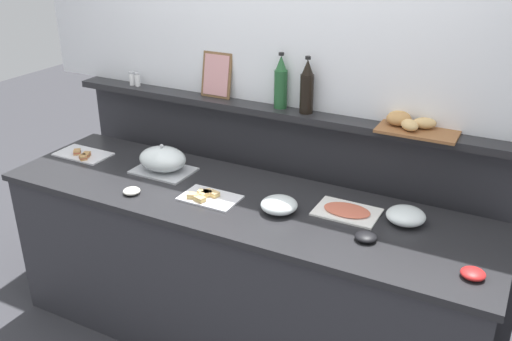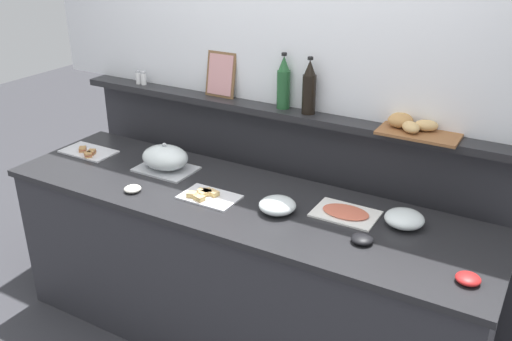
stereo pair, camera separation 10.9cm
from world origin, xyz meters
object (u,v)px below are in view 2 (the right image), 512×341
Objects in this scene: glass_bowl_medium at (404,219)px; framed_picture at (221,75)px; wine_bottle_dark at (309,88)px; serving_cloche at (165,159)px; pepper_shaker at (144,78)px; condiment_bowl_cream at (133,189)px; wine_bottle_green at (284,84)px; condiment_bowl_red at (362,239)px; bread_basket at (411,125)px; glass_bowl_large at (277,206)px; condiment_bowl_dark at (468,279)px; sandwich_platter_side at (88,152)px; sandwich_platter_front at (207,196)px; salt_shaker at (138,77)px; cold_cuts_platter at (346,213)px.

glass_bowl_medium is 0.71× the size of framed_picture.
framed_picture is (-0.60, 0.03, -0.01)m from wine_bottle_dark.
serving_cloche is 3.91× the size of pepper_shaker.
condiment_bowl_cream is 1.02m from wine_bottle_green.
bread_basket reaches higher than condiment_bowl_red.
framed_picture is at bearing 141.17° from glass_bowl_large.
condiment_bowl_dark is (0.48, -0.08, -0.00)m from condiment_bowl_red.
sandwich_platter_side is 1.98m from glass_bowl_medium.
condiment_bowl_dark is at bearing -8.55° from serving_cloche.
wine_bottle_dark is (0.71, 0.40, 0.42)m from serving_cloche.
pepper_shaker is (-0.46, 0.39, 0.32)m from serving_cloche.
wine_bottle_dark is at bearing 62.05° from sandwich_platter_front.
condiment_bowl_dark is 1.84m from framed_picture.
bread_basket is (1.26, 0.71, 0.37)m from condiment_bowl_cream.
bread_basket is at bearing 0.29° from wine_bottle_dark.
wine_bottle_green is (0.53, 0.72, 0.48)m from condiment_bowl_cream.
condiment_bowl_dark is 0.32× the size of wine_bottle_green.
bread_basket is at bearing 0.24° from salt_shaker.
framed_picture reaches higher than pepper_shaker.
cold_cuts_platter is 0.79× the size of bread_basket.
salt_shaker is (0.08, 0.43, 0.39)m from sandwich_platter_side.
salt_shaker is at bearing -178.82° from wine_bottle_green.
condiment_bowl_red is 0.94m from wine_bottle_dark.
condiment_bowl_red is at bearing -91.45° from bread_basket.
wine_bottle_green is 3.63× the size of pepper_shaker.
condiment_bowl_dark is at bearing -29.43° from wine_bottle_green.
bread_basket is at bearing 13.13° from sandwich_platter_side.
serving_cloche reaches higher than sandwich_platter_side.
condiment_bowl_cream is at bearing -24.32° from sandwich_platter_side.
condiment_bowl_dark is (0.36, -0.32, -0.02)m from glass_bowl_medium.
condiment_bowl_cream is (-1.09, -0.33, 0.01)m from cold_cuts_platter.
wine_bottle_green is at bearing 1.23° from pepper_shaker.
pepper_shaker is 0.22× the size of bread_basket.
condiment_bowl_cream is 1.50m from bread_basket.
serving_cloche is 1.77m from condiment_bowl_dark.
wine_bottle_green is (0.55, 0.41, 0.42)m from serving_cloche.
wine_bottle_dark is 0.16m from wine_bottle_green.
serving_cloche is at bearing -37.74° from salt_shaker.
condiment_bowl_cream is at bearing -163.04° from cold_cuts_platter.
sandwich_platter_front is at bearing -146.84° from bread_basket.
glass_bowl_large is at bearing 171.64° from condiment_bowl_dark.
wine_bottle_green is (-0.25, 0.54, 0.46)m from glass_bowl_large.
cold_cuts_platter is 0.26m from condiment_bowl_red.
bread_basket reaches higher than condiment_bowl_dark.
condiment_bowl_cream is at bearing -164.90° from glass_bowl_medium.
condiment_bowl_dark is at bearing -16.19° from salt_shaker.
bread_basket reaches higher than glass_bowl_medium.
serving_cloche reaches higher than condiment_bowl_cream.
condiment_bowl_cream is at bearing -160.46° from sandwich_platter_front.
condiment_bowl_dark is at bearing -16.49° from pepper_shaker.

